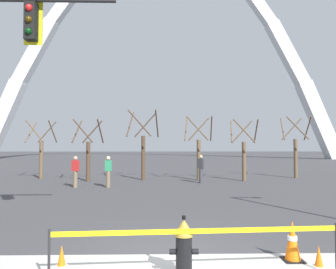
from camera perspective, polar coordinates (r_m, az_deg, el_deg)
ground_plane at (r=6.32m, az=0.51°, el=-21.46°), size 240.00×240.00×0.00m
fire_hydrant at (r=5.36m, az=2.86°, el=-19.78°), size 0.46×0.48×0.99m
caution_tape_barrier at (r=5.23m, az=5.46°, el=-18.94°), size 4.54×0.33×0.85m
traffic_cone_by_hydrant at (r=6.53m, az=21.44°, el=-17.39°), size 0.36×0.36×0.73m
monument_arch at (r=53.51m, az=-1.01°, el=14.33°), size 58.73×2.19×38.19m
tree_far_left at (r=22.13m, az=-21.80°, el=-3.07°), size 1.74×1.75×3.76m
tree_left_mid at (r=19.58m, az=-14.14°, el=-3.38°), size 1.71×1.72×3.70m
tree_center_left at (r=19.86m, az=-4.48°, el=-2.63°), size 1.98×2.00×4.31m
tree_center_right at (r=19.66m, az=5.51°, el=-3.13°), size 1.81×1.82×3.92m
tree_right_mid at (r=19.74m, az=13.46°, el=-3.36°), size 1.72×1.73×3.71m
tree_far_right at (r=22.55m, az=21.90°, el=-2.73°), size 1.86×1.87×4.03m
pedestrian_walking_left at (r=16.84m, az=-16.29°, el=-6.38°), size 0.38×0.29×1.59m
pedestrian_standing_center at (r=18.27m, az=5.94°, el=-6.11°), size 0.39×0.36×1.59m
pedestrian_walking_right at (r=16.47m, az=-10.69°, el=-6.53°), size 0.37×0.26×1.59m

